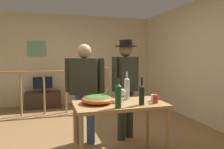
% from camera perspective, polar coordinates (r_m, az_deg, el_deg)
% --- Properties ---
extents(ground_plane, '(7.40, 7.40, 0.00)m').
position_cam_1_polar(ground_plane, '(3.60, -6.84, -17.35)').
color(ground_plane, olive).
extents(back_wall, '(4.88, 0.10, 2.51)m').
position_cam_1_polar(back_wall, '(6.16, -11.50, 3.92)').
color(back_wall, beige).
rests_on(back_wall, ground_plane).
extents(side_wall_right, '(0.10, 4.27, 2.51)m').
position_cam_1_polar(side_wall_right, '(5.11, 19.31, 3.50)').
color(side_wall_right, beige).
rests_on(side_wall_right, ground_plane).
extents(framed_picture, '(0.49, 0.03, 0.40)m').
position_cam_1_polar(framed_picture, '(6.08, -19.72, 6.61)').
color(framed_picture, '#6BA178').
extents(stair_railing, '(3.11, 0.10, 1.07)m').
position_cam_1_polar(stair_railing, '(5.19, -12.77, -2.90)').
color(stair_railing, '#B2844C').
rests_on(stair_railing, ground_plane).
extents(tv_console, '(0.90, 0.40, 0.42)m').
position_cam_1_polar(tv_console, '(5.90, -18.11, -6.51)').
color(tv_console, '#38281E').
rests_on(tv_console, ground_plane).
extents(flat_screen_tv, '(0.48, 0.12, 0.40)m').
position_cam_1_polar(flat_screen_tv, '(5.80, -18.24, -2.21)').
color(flat_screen_tv, black).
rests_on(flat_screen_tv, tv_console).
extents(serving_table, '(1.16, 0.64, 0.77)m').
position_cam_1_polar(serving_table, '(2.74, 2.11, -9.66)').
color(serving_table, '#B2844C').
rests_on(serving_table, ground_plane).
extents(salad_bowl, '(0.41, 0.41, 0.21)m').
position_cam_1_polar(salad_bowl, '(2.68, -4.01, -6.62)').
color(salad_bowl, '#DB5B23').
rests_on(salad_bowl, serving_table).
extents(wine_glass, '(0.08, 0.08, 0.18)m').
position_cam_1_polar(wine_glass, '(2.75, 2.80, -4.94)').
color(wine_glass, silver).
rests_on(wine_glass, serving_table).
extents(wine_bottle_green, '(0.07, 0.07, 0.35)m').
position_cam_1_polar(wine_bottle_green, '(2.43, 1.69, -5.65)').
color(wine_bottle_green, '#1E5628').
rests_on(wine_bottle_green, serving_table).
extents(wine_bottle_clear, '(0.07, 0.07, 0.38)m').
position_cam_1_polar(wine_bottle_clear, '(2.90, 4.02, -3.63)').
color(wine_bottle_clear, silver).
rests_on(wine_bottle_clear, serving_table).
extents(wine_bottle_dark, '(0.07, 0.07, 0.34)m').
position_cam_1_polar(wine_bottle_dark, '(2.61, 8.04, -5.29)').
color(wine_bottle_dark, black).
rests_on(wine_bottle_dark, serving_table).
extents(mug_white, '(0.12, 0.08, 0.09)m').
position_cam_1_polar(mug_white, '(2.88, 11.31, -6.19)').
color(mug_white, white).
rests_on(mug_white, serving_table).
extents(mug_red, '(0.11, 0.07, 0.10)m').
position_cam_1_polar(mug_red, '(2.75, 11.70, -6.51)').
color(mug_red, '#B7332D').
rests_on(mug_red, serving_table).
extents(person_standing_left, '(0.58, 0.37, 1.55)m').
position_cam_1_polar(person_standing_left, '(3.28, -7.41, -2.94)').
color(person_standing_left, '#3D5684').
rests_on(person_standing_left, ground_plane).
extents(person_standing_right, '(0.53, 0.35, 1.63)m').
position_cam_1_polar(person_standing_right, '(3.44, 3.73, -1.78)').
color(person_standing_right, '#2D3323').
rests_on(person_standing_right, ground_plane).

